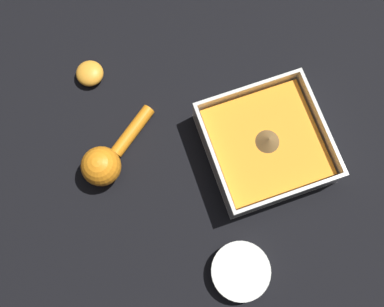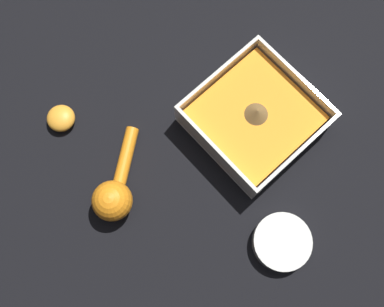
# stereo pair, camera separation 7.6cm
# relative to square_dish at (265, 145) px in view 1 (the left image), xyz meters

# --- Properties ---
(ground_plane) EXTENTS (4.00, 4.00, 0.00)m
(ground_plane) POSITION_rel_square_dish_xyz_m (0.02, 0.01, -0.02)
(ground_plane) COLOR black
(square_dish) EXTENTS (0.20, 0.20, 0.07)m
(square_dish) POSITION_rel_square_dish_xyz_m (0.00, 0.00, 0.00)
(square_dish) COLOR silver
(square_dish) RESTS_ON ground_plane
(spice_bowl) EXTENTS (0.10, 0.10, 0.03)m
(spice_bowl) POSITION_rel_square_dish_xyz_m (0.18, -0.11, -0.01)
(spice_bowl) COLOR silver
(spice_bowl) RESTS_ON ground_plane
(lemon_squeezer) EXTENTS (0.12, 0.15, 0.07)m
(lemon_squeezer) POSITION_rel_square_dish_xyz_m (-0.06, -0.27, 0.01)
(lemon_squeezer) COLOR orange
(lemon_squeezer) RESTS_ON ground_plane
(lemon_half) EXTENTS (0.05, 0.05, 0.03)m
(lemon_half) POSITION_rel_square_dish_xyz_m (-0.23, -0.25, -0.01)
(lemon_half) COLOR orange
(lemon_half) RESTS_ON ground_plane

